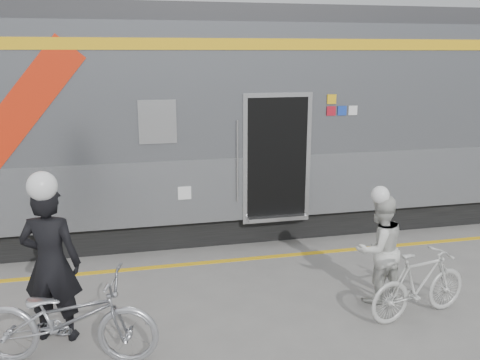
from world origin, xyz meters
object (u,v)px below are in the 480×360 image
object	(u,v)px
man	(51,264)
bicycle_left	(68,319)
bicycle_right	(420,284)
woman	(379,249)

from	to	relation	value
man	bicycle_left	bearing A→B (deg)	123.24
man	bicycle_right	distance (m)	4.53
bicycle_left	woman	xyz separation A→B (m)	(3.98, 0.58, 0.22)
woman	bicycle_right	size ratio (longest dim) A/B	0.99
woman	bicycle_right	distance (m)	0.69
man	bicycle_right	world-z (taller)	man
bicycle_left	bicycle_right	size ratio (longest dim) A/B	1.32
bicycle_right	bicycle_left	bearing A→B (deg)	79.04
bicycle_left	woman	size ratio (longest dim) A/B	1.33
man	woman	world-z (taller)	man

